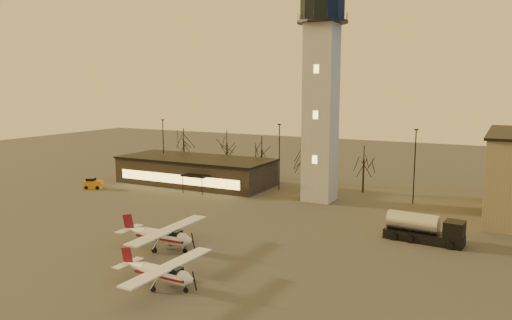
{
  "coord_description": "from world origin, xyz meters",
  "views": [
    {
      "loc": [
        23.38,
        -34.48,
        15.84
      ],
      "look_at": [
        -1.14,
        13.0,
        7.86
      ],
      "focal_mm": 35.0,
      "sensor_mm": 36.0,
      "label": 1
    }
  ],
  "objects_px": {
    "cessna_rear": "(166,239)",
    "fuel_truck": "(423,231)",
    "terminal": "(196,171)",
    "service_cart": "(93,184)",
    "cessna_front": "(166,277)",
    "control_tower": "(321,82)"
  },
  "relations": [
    {
      "from": "cessna_front",
      "to": "service_cart",
      "type": "xyz_separation_m",
      "value": [
        -33.89,
        25.87,
        -0.3
      ]
    },
    {
      "from": "terminal",
      "to": "service_cart",
      "type": "bearing_deg",
      "value": -138.87
    },
    {
      "from": "fuel_truck",
      "to": "service_cart",
      "type": "bearing_deg",
      "value": -179.66
    },
    {
      "from": "cessna_rear",
      "to": "service_cart",
      "type": "distance_m",
      "value": 33.67
    },
    {
      "from": "cessna_front",
      "to": "fuel_truck",
      "type": "xyz_separation_m",
      "value": [
        16.12,
        21.63,
        0.21
      ]
    },
    {
      "from": "cessna_front",
      "to": "cessna_rear",
      "type": "bearing_deg",
      "value": 129.63
    },
    {
      "from": "control_tower",
      "to": "cessna_rear",
      "type": "distance_m",
      "value": 31.54
    },
    {
      "from": "fuel_truck",
      "to": "cessna_rear",
      "type": "bearing_deg",
      "value": -141.82
    },
    {
      "from": "cessna_rear",
      "to": "fuel_truck",
      "type": "relative_size",
      "value": 1.41
    },
    {
      "from": "terminal",
      "to": "cessna_rear",
      "type": "xyz_separation_m",
      "value": [
        16.12,
        -28.95,
        -1.1
      ]
    },
    {
      "from": "control_tower",
      "to": "cessna_front",
      "type": "bearing_deg",
      "value": -90.26
    },
    {
      "from": "service_cart",
      "to": "cessna_front",
      "type": "bearing_deg",
      "value": -61.48
    },
    {
      "from": "control_tower",
      "to": "fuel_truck",
      "type": "bearing_deg",
      "value": -38.69
    },
    {
      "from": "terminal",
      "to": "service_cart",
      "type": "xyz_separation_m",
      "value": [
        -12.05,
        -10.53,
        -1.52
      ]
    },
    {
      "from": "fuel_truck",
      "to": "service_cart",
      "type": "distance_m",
      "value": 50.2
    },
    {
      "from": "control_tower",
      "to": "cessna_rear",
      "type": "xyz_separation_m",
      "value": [
        -5.87,
        -26.97,
        -15.26
      ]
    },
    {
      "from": "control_tower",
      "to": "fuel_truck",
      "type": "distance_m",
      "value": 25.47
    },
    {
      "from": "fuel_truck",
      "to": "service_cart",
      "type": "relative_size",
      "value": 2.69
    },
    {
      "from": "control_tower",
      "to": "fuel_truck",
      "type": "xyz_separation_m",
      "value": [
        15.97,
        -12.79,
        -15.18
      ]
    },
    {
      "from": "terminal",
      "to": "cessna_rear",
      "type": "relative_size",
      "value": 2.26
    },
    {
      "from": "control_tower",
      "to": "terminal",
      "type": "bearing_deg",
      "value": 174.85
    },
    {
      "from": "cessna_rear",
      "to": "fuel_truck",
      "type": "xyz_separation_m",
      "value": [
        21.84,
        14.18,
        0.08
      ]
    }
  ]
}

